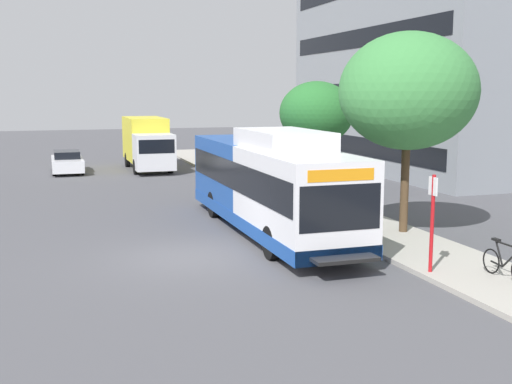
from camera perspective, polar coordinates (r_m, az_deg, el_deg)
ground_plane at (r=26.93m, az=-9.84°, el=-1.67°), size 120.00×120.00×0.00m
sidewalk_curb at (r=26.93m, az=5.70°, el=-1.43°), size 3.00×56.00×0.14m
transit_bus at (r=22.28m, az=1.14°, el=0.71°), size 2.58×12.25×3.65m
bus_stop_sign_pole at (r=17.48m, az=15.37°, el=-2.06°), size 0.10×0.36×2.60m
bicycle_parked at (r=17.63m, az=21.26°, el=-5.88°), size 0.52×1.76×1.02m
street_tree_near_stop at (r=22.11m, az=13.33°, el=8.68°), size 4.59×4.59×6.70m
street_tree_mid_block at (r=28.96m, az=5.38°, el=6.96°), size 3.31×3.31×5.20m
parked_car_far_lane at (r=40.67m, az=-16.40°, el=2.58°), size 1.80×4.50×1.33m
box_truck_background at (r=41.07m, az=-9.63°, el=4.39°), size 2.32×7.01×3.25m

